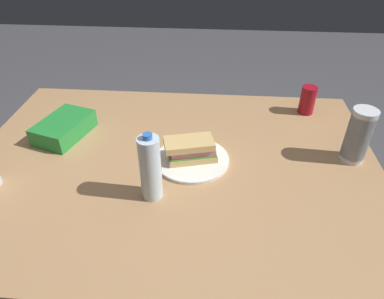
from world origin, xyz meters
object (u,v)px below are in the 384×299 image
paper_plate (192,159)px  sandwich (191,149)px  water_bottle_tall (150,168)px  soda_can_red (308,100)px  chip_bag (64,128)px  plastic_cup_stack (358,136)px  dining_table (174,181)px

paper_plate → sandwich: (0.00, 0.00, 0.05)m
water_bottle_tall → soda_can_red: bearing=-135.4°
sandwich → water_bottle_tall: size_ratio=0.84×
sandwich → water_bottle_tall: (0.11, 0.19, 0.06)m
soda_can_red → paper_plate: bearing=39.4°
soda_can_red → chip_bag: 1.02m
chip_bag → plastic_cup_stack: size_ratio=1.13×
chip_bag → paper_plate: bearing=-86.9°
water_bottle_tall → plastic_cup_stack: size_ratio=1.15×
dining_table → soda_can_red: size_ratio=12.09×
water_bottle_tall → dining_table: bearing=-104.4°
chip_bag → water_bottle_tall: bearing=-110.9°
sandwich → plastic_cup_stack: plastic_cup_stack is taller
paper_plate → dining_table: bearing=15.7°
chip_bag → dining_table: bearing=-91.1°
paper_plate → chip_bag: chip_bag is taller
paper_plate → water_bottle_tall: size_ratio=1.14×
sandwich → soda_can_red: bearing=-140.6°
dining_table → soda_can_red: 0.69m
sandwich → chip_bag: (0.51, -0.13, -0.02)m
dining_table → plastic_cup_stack: (-0.64, -0.07, 0.19)m
dining_table → plastic_cup_stack: 0.67m
soda_can_red → water_bottle_tall: size_ratio=0.52×
dining_table → paper_plate: bearing=-164.3°
dining_table → chip_bag: (0.45, -0.15, 0.12)m
water_bottle_tall → sandwich: bearing=-120.2°
chip_bag → water_bottle_tall: water_bottle_tall is taller
paper_plate → soda_can_red: 0.61m
sandwich → plastic_cup_stack: (-0.58, -0.06, 0.05)m
soda_can_red → plastic_cup_stack: size_ratio=0.60×
sandwich → chip_bag: size_ratio=0.86×
chip_bag → water_bottle_tall: size_ratio=0.98×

